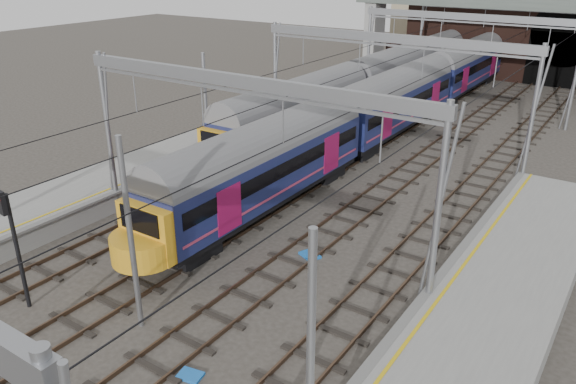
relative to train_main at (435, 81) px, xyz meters
The scene contains 11 objects.
ground 36.00m from the train_main, 86.81° to the right, with size 160.00×160.00×0.00m, color #38332D.
tracks 21.10m from the train_main, 84.52° to the right, with size 14.40×80.00×0.22m.
overhead_line 15.09m from the train_main, 82.08° to the right, with size 16.80×80.00×8.00m.
retaining_wall 16.53m from the train_main, 78.05° to the left, with size 28.00×2.75×9.00m.
overbridge 11.40m from the train_main, 78.84° to the left, with size 28.00×3.00×9.25m.
train_main is the anchor object (origin of this frame).
train_second 9.76m from the train_main, 114.19° to the left, with size 2.73×63.16×4.72m.
signal_near_left 35.54m from the train_main, 93.77° to the right, with size 0.35×0.46×4.71m.
equip_cover_a 28.76m from the train_main, 90.03° to the right, with size 0.77×0.54×0.09m, color blue.
equip_cover_b 35.33m from the train_main, 81.43° to the right, with size 0.76×0.54×0.09m, color blue.
equip_cover_c 26.87m from the train_main, 80.58° to the right, with size 0.87×0.62×0.10m, color blue.
Camera 1 is at (13.43, -8.71, 12.13)m, focal length 35.00 mm.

